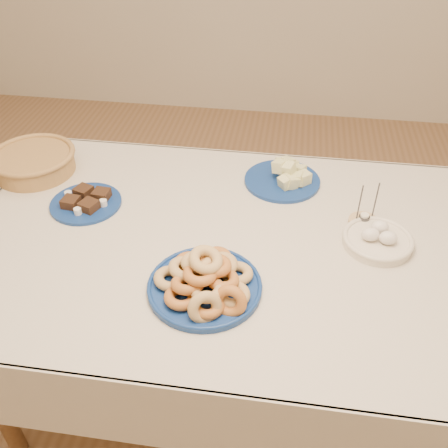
{
  "coord_description": "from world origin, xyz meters",
  "views": [
    {
      "loc": [
        0.17,
        -1.2,
        1.77
      ],
      "look_at": [
        0.0,
        -0.05,
        0.85
      ],
      "focal_mm": 40.0,
      "sensor_mm": 36.0,
      "label": 1
    }
  ],
  "objects": [
    {
      "name": "ground",
      "position": [
        0.0,
        0.0,
        0.0
      ],
      "size": [
        5.0,
        5.0,
        0.0
      ],
      "primitive_type": "plane",
      "color": "brown",
      "rests_on": "ground"
    },
    {
      "name": "dining_table",
      "position": [
        0.0,
        0.0,
        0.64
      ],
      "size": [
        1.71,
        1.11,
        0.75
      ],
      "color": "brown",
      "rests_on": "ground"
    },
    {
      "name": "donut_platter",
      "position": [
        -0.02,
        -0.23,
        0.79
      ],
      "size": [
        0.41,
        0.41,
        0.15
      ],
      "rotation": [
        0.0,
        0.0,
        0.33
      ],
      "color": "navy",
      "rests_on": "dining_table"
    },
    {
      "name": "melon_plate",
      "position": [
        0.17,
        0.36,
        0.77
      ],
      "size": [
        0.37,
        0.37,
        0.09
      ],
      "rotation": [
        0.0,
        0.0,
        0.41
      ],
      "color": "navy",
      "rests_on": "dining_table"
    },
    {
      "name": "brownie_plate",
      "position": [
        -0.51,
        0.11,
        0.76
      ],
      "size": [
        0.24,
        0.24,
        0.04
      ],
      "rotation": [
        0.0,
        0.0,
        0.0
      ],
      "color": "navy",
      "rests_on": "dining_table"
    },
    {
      "name": "wicker_basket",
      "position": [
        -0.77,
        0.29,
        0.79
      ],
      "size": [
        0.36,
        0.36,
        0.08
      ],
      "rotation": [
        0.0,
        0.0,
        0.16
      ],
      "color": "olive",
      "rests_on": "dining_table"
    },
    {
      "name": "candle_holder",
      "position": [
        0.43,
        0.14,
        0.77
      ],
      "size": [
        0.13,
        0.13,
        0.16
      ],
      "rotation": [
        0.0,
        0.0,
        0.4
      ],
      "color": "tan",
      "rests_on": "dining_table"
    },
    {
      "name": "egg_bowl",
      "position": [
        0.47,
        0.04,
        0.77
      ],
      "size": [
        0.23,
        0.23,
        0.07
      ],
      "rotation": [
        0.0,
        0.0,
        0.06
      ],
      "color": "beige",
      "rests_on": "dining_table"
    }
  ]
}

